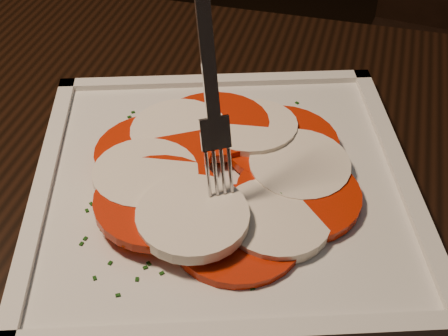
{
  "coord_description": "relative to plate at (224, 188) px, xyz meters",
  "views": [
    {
      "loc": [
        -0.06,
        -0.58,
        1.12
      ],
      "look_at": [
        -0.18,
        -0.21,
        0.78
      ],
      "focal_mm": 50.0,
      "sensor_mm": 36.0,
      "label": 1
    }
  ],
  "objects": [
    {
      "name": "caprese_salad",
      "position": [
        -0.0,
        0.0,
        0.02
      ],
      "size": [
        0.23,
        0.27,
        0.03
      ],
      "color": "red",
      "rests_on": "plate"
    },
    {
      "name": "plate",
      "position": [
        0.0,
        0.0,
        0.0
      ],
      "size": [
        0.41,
        0.41,
        0.01
      ],
      "primitive_type": "cube",
      "rotation": [
        0.0,
        0.0,
        0.36
      ],
      "color": "white",
      "rests_on": "table"
    },
    {
      "name": "fork",
      "position": [
        -0.01,
        -0.01,
        0.13
      ],
      "size": [
        0.06,
        0.07,
        0.2
      ],
      "primitive_type": null,
      "rotation": [
        0.0,
        0.0,
        0.6
      ],
      "color": "white",
      "rests_on": "caprese_salad"
    }
  ]
}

